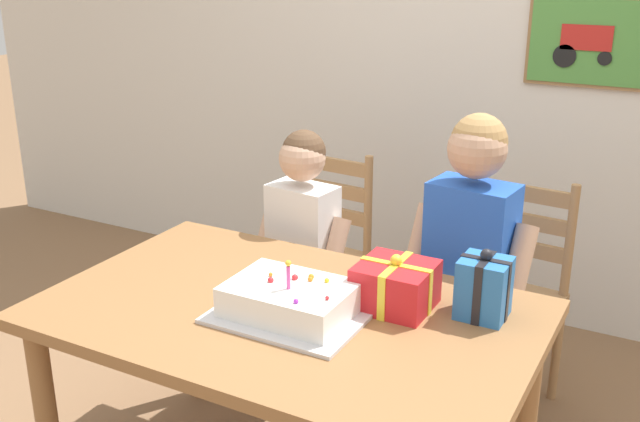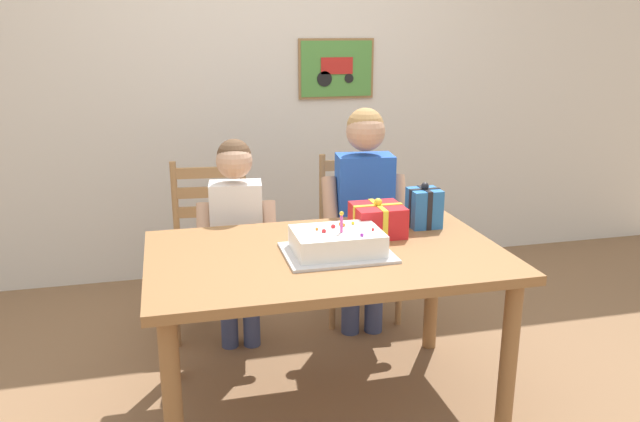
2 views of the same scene
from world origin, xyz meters
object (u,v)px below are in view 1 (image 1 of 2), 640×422
gift_box_beside_cake (395,286)px  chair_left (313,256)px  dining_table (287,335)px  chair_right (503,297)px  gift_box_red_large (484,288)px  child_younger (303,239)px  birthday_cake (290,301)px  child_older (470,251)px

gift_box_beside_cake → chair_left: size_ratio=0.25×
gift_box_beside_cake → chair_left: bearing=132.9°
dining_table → chair_right: chair_right is taller
gift_box_red_large → chair_right: 0.78m
chair_right → child_younger: size_ratio=0.83×
gift_box_red_large → child_younger: size_ratio=0.19×
gift_box_beside_cake → child_younger: child_younger is taller
chair_left → chair_right: size_ratio=1.00×
birthday_cake → gift_box_red_large: (0.50, 0.27, 0.04)m
dining_table → gift_box_beside_cake: gift_box_beside_cake is taller
chair_left → child_older: 0.89m
birthday_cake → child_older: 0.75m
dining_table → gift_box_red_large: bearing=23.5°
gift_box_red_large → gift_box_beside_cake: (-0.25, -0.06, -0.02)m
chair_right → child_younger: 0.81m
birthday_cake → chair_left: 1.11m
dining_table → chair_left: (-0.42, 0.92, -0.17)m
chair_right → chair_left: bearing=180.0°
chair_right → child_older: bearing=-102.0°
gift_box_red_large → child_older: child_older is taller
chair_left → child_younger: child_younger is taller
child_older → birthday_cake: bearing=-116.3°
birthday_cake → gift_box_beside_cake: 0.32m
dining_table → chair_right: bearing=65.0°
gift_box_red_large → chair_right: bearing=98.5°
dining_table → child_older: bearing=59.8°
birthday_cake → chair_right: bearing=67.7°
birthday_cake → gift_box_beside_cake: birthday_cake is taller
dining_table → birthday_cake: birthday_cake is taller
child_older → chair_right: bearing=78.0°
birthday_cake → gift_box_red_large: gift_box_red_large is taller
gift_box_red_large → child_younger: child_younger is taller
dining_table → child_younger: bearing=115.8°
birthday_cake → gift_box_red_large: size_ratio=2.04×
chair_right → child_older: 0.41m
child_younger → chair_right: bearing=21.6°
chair_left → birthday_cake: bearing=-64.6°
child_younger → birthday_cake: bearing=-63.1°
gift_box_beside_cake → child_older: child_older is taller
dining_table → gift_box_beside_cake: size_ratio=6.57×
birthday_cake → child_younger: size_ratio=0.40×
birthday_cake → chair_right: chair_right is taller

